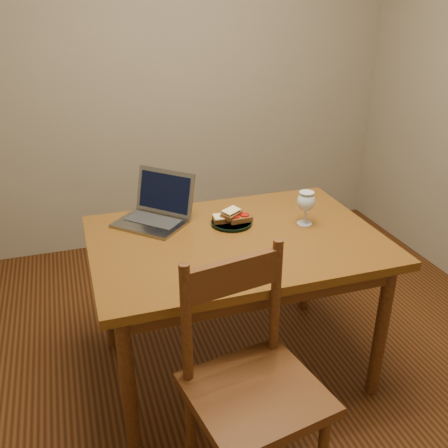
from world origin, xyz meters
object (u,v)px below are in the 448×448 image
object	(u,v)px
chair	(252,377)
milk_glass	(306,208)
laptop	(157,208)
plate	(232,223)
table	(236,254)

from	to	relation	value
chair	milk_glass	bearing A→B (deg)	42.48
chair	laptop	xyz separation A→B (m)	(-0.14, 0.93, 0.28)
chair	plate	distance (m)	0.83
table	laptop	xyz separation A→B (m)	(-0.30, 0.30, 0.15)
table	chair	size ratio (longest dim) A/B	2.52
table	laptop	size ratio (longest dim) A/B	3.06
milk_glass	laptop	world-z (taller)	laptop
plate	milk_glass	world-z (taller)	milk_glass
plate	milk_glass	xyz separation A→B (m)	(0.33, -0.11, 0.07)
table	milk_glass	distance (m)	0.40
laptop	table	bearing A→B (deg)	-0.01
milk_glass	laptop	size ratio (longest dim) A/B	0.39
chair	milk_glass	distance (m)	0.90
plate	laptop	bearing A→B (deg)	153.75
plate	chair	bearing A→B (deg)	-103.47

